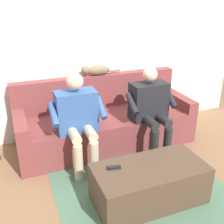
{
  "coord_description": "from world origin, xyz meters",
  "views": [
    {
      "loc": [
        1.12,
        3.0,
        1.88
      ],
      "look_at": [
        0.0,
        0.14,
        0.55
      ],
      "focal_mm": 43.71,
      "sensor_mm": 36.0,
      "label": 1
    }
  ],
  "objects_px": {
    "person_left_seated": "(151,106)",
    "couch": "(105,123)",
    "coffee_table": "(149,183)",
    "person_right_seated": "(78,116)",
    "remote_black": "(114,167)",
    "cat_on_backrest": "(96,70)"
  },
  "relations": [
    {
      "from": "person_left_seated",
      "to": "remote_black",
      "type": "bearing_deg",
      "value": 43.69
    },
    {
      "from": "person_right_seated",
      "to": "person_left_seated",
      "type": "bearing_deg",
      "value": 179.95
    },
    {
      "from": "couch",
      "to": "coffee_table",
      "type": "xyz_separation_m",
      "value": [
        0.0,
        1.25,
        -0.09
      ]
    },
    {
      "from": "person_left_seated",
      "to": "remote_black",
      "type": "height_order",
      "value": "person_left_seated"
    },
    {
      "from": "coffee_table",
      "to": "remote_black",
      "type": "distance_m",
      "value": 0.4
    },
    {
      "from": "coffee_table",
      "to": "cat_on_backrest",
      "type": "bearing_deg",
      "value": -89.43
    },
    {
      "from": "couch",
      "to": "remote_black",
      "type": "bearing_deg",
      "value": 74.0
    },
    {
      "from": "coffee_table",
      "to": "person_right_seated",
      "type": "relative_size",
      "value": 0.97
    },
    {
      "from": "person_left_seated",
      "to": "couch",
      "type": "bearing_deg",
      "value": -40.29
    },
    {
      "from": "couch",
      "to": "person_left_seated",
      "type": "height_order",
      "value": "person_left_seated"
    },
    {
      "from": "couch",
      "to": "person_right_seated",
      "type": "relative_size",
      "value": 2.07
    },
    {
      "from": "coffee_table",
      "to": "cat_on_backrest",
      "type": "relative_size",
      "value": 1.96
    },
    {
      "from": "coffee_table",
      "to": "cat_on_backrest",
      "type": "distance_m",
      "value": 1.71
    },
    {
      "from": "coffee_table",
      "to": "person_left_seated",
      "type": "xyz_separation_m",
      "value": [
        -0.46,
        -0.86,
        0.43
      ]
    },
    {
      "from": "coffee_table",
      "to": "remote_black",
      "type": "xyz_separation_m",
      "value": [
        0.33,
        -0.1,
        0.21
      ]
    },
    {
      "from": "coffee_table",
      "to": "person_right_seated",
      "type": "distance_m",
      "value": 1.07
    },
    {
      "from": "person_right_seated",
      "to": "remote_black",
      "type": "distance_m",
      "value": 0.8
    },
    {
      "from": "couch",
      "to": "coffee_table",
      "type": "bearing_deg",
      "value": 90.0
    },
    {
      "from": "remote_black",
      "to": "cat_on_backrest",
      "type": "bearing_deg",
      "value": 87.08
    },
    {
      "from": "person_right_seated",
      "to": "cat_on_backrest",
      "type": "distance_m",
      "value": 0.87
    },
    {
      "from": "couch",
      "to": "remote_black",
      "type": "xyz_separation_m",
      "value": [
        0.33,
        1.15,
        0.11
      ]
    },
    {
      "from": "couch",
      "to": "person_left_seated",
      "type": "distance_m",
      "value": 0.69
    }
  ]
}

